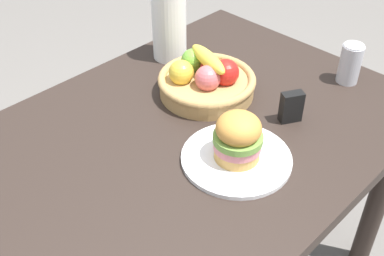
{
  "coord_description": "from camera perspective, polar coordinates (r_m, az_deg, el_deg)",
  "views": [
    {
      "loc": [
        -0.66,
        -0.73,
        1.57
      ],
      "look_at": [
        0.03,
        -0.05,
        0.81
      ],
      "focal_mm": 45.51,
      "sensor_mm": 36.0,
      "label": 1
    }
  ],
  "objects": [
    {
      "name": "dining_table",
      "position": [
        1.35,
        -2.31,
        -4.93
      ],
      "size": [
        1.4,
        0.9,
        0.75
      ],
      "color": "#2D231E",
      "rests_on": "ground_plane"
    },
    {
      "name": "plate",
      "position": [
        1.23,
        5.22,
        -3.56
      ],
      "size": [
        0.28,
        0.28,
        0.01
      ],
      "primitive_type": "cylinder",
      "color": "white",
      "rests_on": "dining_table"
    },
    {
      "name": "sandwich",
      "position": [
        1.18,
        5.41,
        -1.06
      ],
      "size": [
        0.12,
        0.12,
        0.13
      ],
      "color": "tan",
      "rests_on": "plate"
    },
    {
      "name": "soda_can",
      "position": [
        1.56,
        18.04,
        7.2
      ],
      "size": [
        0.07,
        0.07,
        0.13
      ],
      "color": "silver",
      "rests_on": "dining_table"
    },
    {
      "name": "fruit_basket",
      "position": [
        1.44,
        1.69,
        5.68
      ],
      "size": [
        0.29,
        0.29,
        0.14
      ],
      "color": "tan",
      "rests_on": "dining_table"
    },
    {
      "name": "paper_towel_roll",
      "position": [
        1.59,
        -2.7,
        12.14
      ],
      "size": [
        0.11,
        0.11,
        0.24
      ],
      "primitive_type": "cylinder",
      "color": "white",
      "rests_on": "dining_table"
    },
    {
      "name": "napkin_holder",
      "position": [
        1.36,
        11.56,
        2.44
      ],
      "size": [
        0.07,
        0.06,
        0.09
      ],
      "primitive_type": "cube",
      "rotation": [
        0.0,
        0.0,
        -0.52
      ],
      "color": "black",
      "rests_on": "dining_table"
    }
  ]
}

